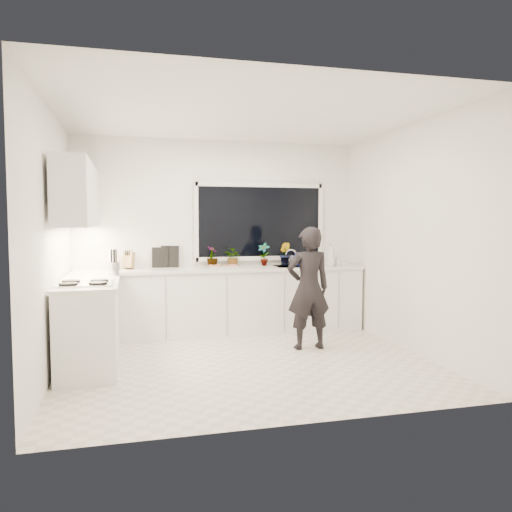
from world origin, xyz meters
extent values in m
cube|color=beige|center=(0.00, 0.00, -0.01)|extent=(4.00, 3.50, 0.02)
cube|color=white|center=(0.00, 1.76, 1.35)|extent=(4.00, 0.02, 2.70)
cube|color=white|center=(-2.01, 0.00, 1.35)|extent=(0.02, 3.50, 2.70)
cube|color=white|center=(2.01, 0.00, 1.35)|extent=(0.02, 3.50, 2.70)
cube|color=white|center=(0.00, 0.00, 2.71)|extent=(4.00, 3.50, 0.02)
cube|color=black|center=(0.60, 1.73, 1.55)|extent=(1.80, 0.02, 1.00)
cube|color=white|center=(0.00, 1.45, 0.44)|extent=(3.92, 0.58, 0.88)
cube|color=white|center=(-1.67, 0.35, 0.44)|extent=(0.58, 1.60, 0.88)
cube|color=silver|center=(0.00, 1.44, 0.90)|extent=(3.94, 0.62, 0.04)
cube|color=silver|center=(-1.67, 0.35, 0.90)|extent=(0.62, 1.60, 0.04)
cube|color=white|center=(-1.79, 0.70, 1.85)|extent=(0.34, 2.10, 0.70)
cube|color=silver|center=(1.05, 1.45, 0.87)|extent=(0.58, 0.42, 0.14)
cylinder|color=silver|center=(1.05, 1.65, 1.03)|extent=(0.03, 0.03, 0.22)
cube|color=black|center=(-1.69, 0.00, 0.94)|extent=(0.56, 0.48, 0.03)
imported|color=black|center=(0.87, 0.40, 0.75)|extent=(0.55, 0.36, 1.49)
cube|color=#BCBCC1|center=(0.00, 1.42, 0.94)|extent=(0.43, 0.33, 0.03)
cube|color=red|center=(0.00, 1.42, 0.95)|extent=(0.39, 0.29, 0.01)
cylinder|color=#1320BA|center=(1.15, 1.61, 0.98)|extent=(0.18, 0.18, 0.13)
cylinder|color=white|center=(-1.46, 1.55, 1.05)|extent=(0.12, 0.12, 0.26)
cube|color=#9B6D48|center=(-1.25, 1.59, 1.03)|extent=(0.16, 0.14, 0.22)
cylinder|color=silver|center=(-1.43, 0.80, 1.00)|extent=(0.13, 0.13, 0.16)
cube|color=black|center=(-0.83, 1.69, 1.06)|extent=(0.22, 0.05, 0.28)
cube|color=black|center=(-0.70, 1.69, 1.07)|extent=(0.25, 0.07, 0.30)
imported|color=#26662D|center=(-0.12, 1.61, 1.07)|extent=(0.21, 0.21, 0.29)
imported|color=#26662D|center=(0.19, 1.61, 1.05)|extent=(0.30, 0.31, 0.27)
imported|color=#26662D|center=(0.63, 1.61, 1.08)|extent=(0.21, 0.20, 0.33)
imported|color=#26662D|center=(0.94, 1.61, 1.09)|extent=(0.16, 0.19, 0.33)
imported|color=#D8BF66|center=(1.54, 1.30, 1.08)|extent=(0.18, 0.17, 0.33)
imported|color=#D8BF66|center=(1.64, 1.30, 1.01)|extent=(0.11, 0.11, 0.18)
camera|label=1|loc=(-1.24, -5.28, 1.56)|focal=35.00mm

